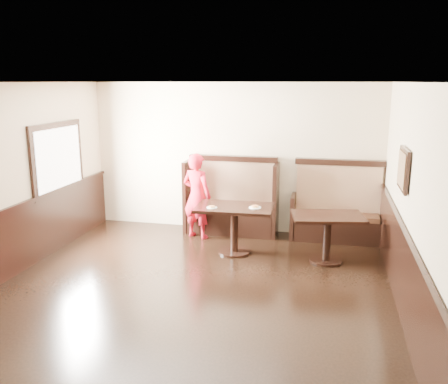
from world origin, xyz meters
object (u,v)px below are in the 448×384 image
(booth_neighbor, at_px, (337,214))
(table_neighbor, at_px, (327,227))
(table_main, at_px, (234,217))
(child, at_px, (197,196))
(booth_main, at_px, (232,205))

(booth_neighbor, xyz_separation_m, table_neighbor, (-0.16, -1.16, 0.09))
(table_main, distance_m, child, 1.06)
(booth_neighbor, bearing_deg, table_neighbor, -97.89)
(booth_neighbor, relative_size, child, 1.05)
(booth_main, relative_size, booth_neighbor, 1.06)
(booth_main, height_order, booth_neighbor, same)
(table_neighbor, height_order, child, child)
(child, bearing_deg, booth_main, -122.36)
(booth_neighbor, xyz_separation_m, child, (-2.50, -0.45, 0.30))
(booth_neighbor, bearing_deg, child, -169.79)
(booth_main, height_order, table_main, booth_main)
(booth_main, relative_size, child, 1.12)
(booth_neighbor, xyz_separation_m, table_main, (-1.67, -1.10, 0.14))
(booth_neighbor, bearing_deg, booth_main, 179.95)
(table_main, bearing_deg, booth_neighbor, 31.22)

